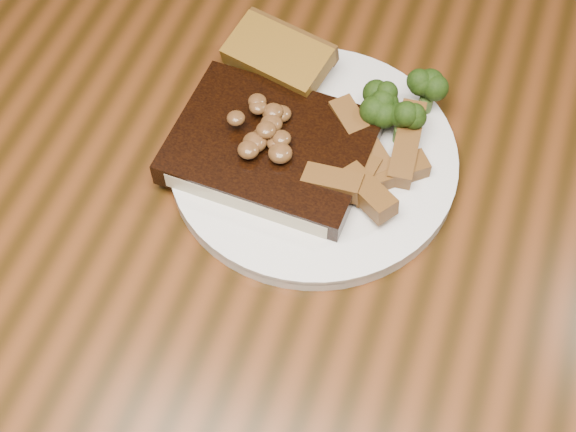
% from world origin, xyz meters
% --- Properties ---
extents(dining_table, '(1.60, 0.90, 0.75)m').
position_xyz_m(dining_table, '(0.00, 0.00, 0.66)').
color(dining_table, '#4E260F').
rests_on(dining_table, ground).
extents(plate, '(0.31, 0.31, 0.01)m').
position_xyz_m(plate, '(0.01, 0.08, 0.76)').
color(plate, silver).
rests_on(plate, dining_table).
extents(steak, '(0.18, 0.14, 0.03)m').
position_xyz_m(steak, '(-0.02, 0.07, 0.77)').
color(steak, black).
rests_on(steak, plate).
extents(steak_bone, '(0.15, 0.02, 0.02)m').
position_xyz_m(steak_bone, '(-0.02, 0.01, 0.77)').
color(steak_bone, '#C1B795').
rests_on(steak_bone, plate).
extents(mushroom_pile, '(0.06, 0.06, 0.03)m').
position_xyz_m(mushroom_pile, '(-0.03, 0.07, 0.80)').
color(mushroom_pile, brown).
rests_on(mushroom_pile, steak).
extents(garlic_bread, '(0.11, 0.07, 0.02)m').
position_xyz_m(garlic_bread, '(-0.05, 0.16, 0.77)').
color(garlic_bread, brown).
rests_on(garlic_bread, plate).
extents(potato_wedges, '(0.11, 0.11, 0.02)m').
position_xyz_m(potato_wedges, '(0.06, 0.07, 0.77)').
color(potato_wedges, brown).
rests_on(potato_wedges, plate).
extents(broccoli_cluster, '(0.08, 0.08, 0.04)m').
position_xyz_m(broccoli_cluster, '(0.07, 0.15, 0.78)').
color(broccoli_cluster, '#1F350C').
rests_on(broccoli_cluster, plate).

